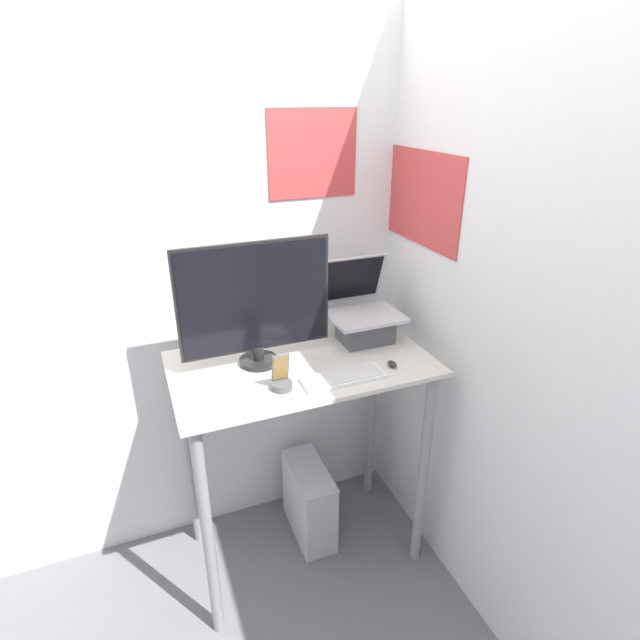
{
  "coord_description": "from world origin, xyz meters",
  "views": [
    {
      "loc": [
        -0.61,
        -1.43,
        2.12
      ],
      "look_at": [
        0.08,
        0.31,
        1.27
      ],
      "focal_mm": 28.0,
      "sensor_mm": 36.0,
      "label": 1
    }
  ],
  "objects_px": {
    "laptop": "(363,319)",
    "keyboard": "(343,377)",
    "cell_phone": "(281,381)",
    "monitor": "(255,304)",
    "mouse": "(392,364)",
    "computer_tower": "(309,501)"
  },
  "relations": [
    {
      "from": "laptop",
      "to": "mouse",
      "type": "relative_size",
      "value": 6.99
    },
    {
      "from": "cell_phone",
      "to": "monitor",
      "type": "bearing_deg",
      "value": 97.05
    },
    {
      "from": "laptop",
      "to": "mouse",
      "type": "bearing_deg",
      "value": -90.55
    },
    {
      "from": "laptop",
      "to": "monitor",
      "type": "xyz_separation_m",
      "value": [
        -0.51,
        -0.05,
        0.17
      ]
    },
    {
      "from": "mouse",
      "to": "cell_phone",
      "type": "xyz_separation_m",
      "value": [
        -0.48,
        0.01,
        0.02
      ]
    },
    {
      "from": "keyboard",
      "to": "laptop",
      "type": "bearing_deg",
      "value": 52.24
    },
    {
      "from": "cell_phone",
      "to": "computer_tower",
      "type": "xyz_separation_m",
      "value": [
        0.2,
        0.26,
        -0.92
      ]
    },
    {
      "from": "laptop",
      "to": "monitor",
      "type": "height_order",
      "value": "monitor"
    },
    {
      "from": "keyboard",
      "to": "mouse",
      "type": "distance_m",
      "value": 0.23
    },
    {
      "from": "laptop",
      "to": "keyboard",
      "type": "xyz_separation_m",
      "value": [
        -0.23,
        -0.3,
        -0.09
      ]
    },
    {
      "from": "mouse",
      "to": "laptop",
      "type": "bearing_deg",
      "value": 89.45
    },
    {
      "from": "laptop",
      "to": "mouse",
      "type": "distance_m",
      "value": 0.3
    },
    {
      "from": "laptop",
      "to": "keyboard",
      "type": "height_order",
      "value": "laptop"
    },
    {
      "from": "monitor",
      "to": "keyboard",
      "type": "xyz_separation_m",
      "value": [
        0.28,
        -0.25,
        -0.26
      ]
    },
    {
      "from": "keyboard",
      "to": "cell_phone",
      "type": "distance_m",
      "value": 0.25
    },
    {
      "from": "keyboard",
      "to": "mouse",
      "type": "xyz_separation_m",
      "value": [
        0.23,
        0.02,
        0.0
      ]
    },
    {
      "from": "laptop",
      "to": "cell_phone",
      "type": "height_order",
      "value": "laptop"
    },
    {
      "from": "mouse",
      "to": "monitor",
      "type": "bearing_deg",
      "value": 154.98
    },
    {
      "from": "keyboard",
      "to": "computer_tower",
      "type": "bearing_deg",
      "value": 98.97
    },
    {
      "from": "monitor",
      "to": "computer_tower",
      "type": "bearing_deg",
      "value": 7.94
    },
    {
      "from": "mouse",
      "to": "keyboard",
      "type": "bearing_deg",
      "value": -175.56
    },
    {
      "from": "laptop",
      "to": "cell_phone",
      "type": "bearing_deg",
      "value": -150.28
    }
  ]
}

